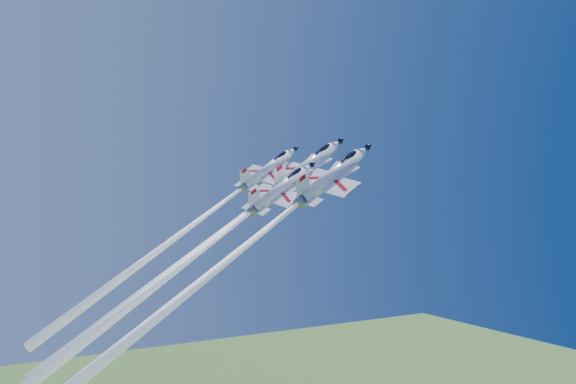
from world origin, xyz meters
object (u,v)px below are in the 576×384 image
jet_lead (220,234)px  jet_left (188,228)px  jet_slot (197,254)px  jet_right (213,272)px

jet_lead → jet_left: bearing=-160.2°
jet_lead → jet_slot: jet_lead is taller
jet_lead → jet_right: jet_lead is taller
jet_lead → jet_right: bearing=-44.5°
jet_lead → jet_slot: (-5.38, -3.82, -2.49)m
jet_right → jet_left: bearing=158.5°
jet_left → jet_slot: jet_left is taller
jet_right → jet_slot: 5.22m
jet_lead → jet_slot: 7.05m
jet_left → jet_right: same height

